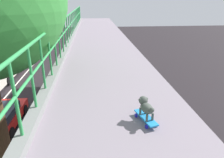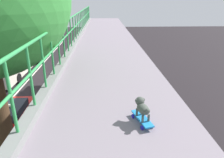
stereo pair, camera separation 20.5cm
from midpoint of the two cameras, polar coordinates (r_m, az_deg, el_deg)
car_red_taxi_fifth at (r=15.29m, az=-25.47°, el=-8.71°), size 1.98×4.50×1.48m
city_bus at (r=24.75m, az=-24.89°, el=5.51°), size 2.63×10.20×3.32m
toy_skateboard at (r=3.33m, az=10.07°, el=-10.71°), size 0.29×0.55×0.09m
small_dog at (r=3.24m, az=10.08°, el=-7.56°), size 0.23×0.39×0.30m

